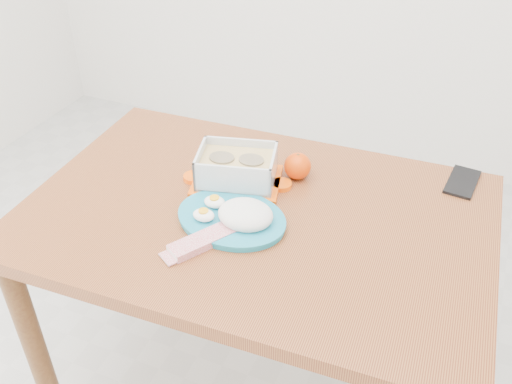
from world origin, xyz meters
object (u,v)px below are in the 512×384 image
at_px(food_container, 237,168).
at_px(orange_fruit, 298,166).
at_px(dining_table, 256,241).
at_px(rice_plate, 236,215).
at_px(smartphone, 462,182).

relative_size(food_container, orange_fruit, 3.65).
xyz_separation_m(dining_table, orange_fruit, (0.04, 0.19, 0.14)).
relative_size(orange_fruit, rice_plate, 0.24).
height_order(dining_table, orange_fruit, orange_fruit).
relative_size(orange_fruit, smartphone, 0.51).
xyz_separation_m(food_container, rice_plate, (0.07, -0.16, -0.02)).
relative_size(dining_table, smartphone, 8.25).
relative_size(dining_table, food_container, 4.47).
height_order(food_container, rice_plate, food_container).
relative_size(dining_table, rice_plate, 3.99).
distance_m(rice_plate, smartphone, 0.64).
relative_size(food_container, rice_plate, 0.89).
bearing_deg(food_container, rice_plate, -80.92).
distance_m(dining_table, smartphone, 0.59).
xyz_separation_m(dining_table, food_container, (-0.10, 0.10, 0.15)).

